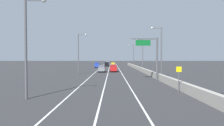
{
  "coord_description": "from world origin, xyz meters",
  "views": [
    {
      "loc": [
        -0.95,
        -4.92,
        4.06
      ],
      "look_at": [
        -1.06,
        37.3,
        2.85
      ],
      "focal_mm": 31.72,
      "sensor_mm": 36.0,
      "label": 1
    }
  ],
  "objects_px": {
    "car_white_2": "(108,63)",
    "car_blue_1": "(98,65)",
    "car_red_0": "(114,68)",
    "lamp_post_left_mid": "(80,51)",
    "speed_advisory_sign": "(179,78)",
    "lamp_post_right_fourth": "(133,54)",
    "car_yellow_4": "(114,64)",
    "car_gray_5": "(102,69)",
    "overhead_sign_gantry": "(153,54)",
    "lamp_post_right_second": "(161,49)",
    "car_black_3": "(107,64)",
    "lamp_post_left_near": "(29,41)",
    "lamp_post_right_third": "(142,52)"
  },
  "relations": [
    {
      "from": "car_yellow_4",
      "to": "car_gray_5",
      "type": "bearing_deg",
      "value": -95.75
    },
    {
      "from": "lamp_post_left_near",
      "to": "car_gray_5",
      "type": "distance_m",
      "value": 35.91
    },
    {
      "from": "car_white_2",
      "to": "car_blue_1",
      "type": "bearing_deg",
      "value": -99.53
    },
    {
      "from": "speed_advisory_sign",
      "to": "lamp_post_right_third",
      "type": "xyz_separation_m",
      "value": [
        1.59,
        38.67,
        3.86
      ]
    },
    {
      "from": "lamp_post_right_second",
      "to": "lamp_post_left_mid",
      "type": "height_order",
      "value": "same"
    },
    {
      "from": "speed_advisory_sign",
      "to": "car_black_3",
      "type": "bearing_deg",
      "value": 98.54
    },
    {
      "from": "lamp_post_left_near",
      "to": "car_blue_1",
      "type": "xyz_separation_m",
      "value": [
        2.21,
        58.26,
        -4.56
      ]
    },
    {
      "from": "overhead_sign_gantry",
      "to": "car_yellow_4",
      "type": "relative_size",
      "value": 1.77
    },
    {
      "from": "car_blue_1",
      "to": "car_yellow_4",
      "type": "xyz_separation_m",
      "value": [
        6.3,
        9.54,
        -0.11
      ]
    },
    {
      "from": "car_blue_1",
      "to": "car_black_3",
      "type": "bearing_deg",
      "value": 71.69
    },
    {
      "from": "speed_advisory_sign",
      "to": "lamp_post_left_mid",
      "type": "height_order",
      "value": "lamp_post_left_mid"
    },
    {
      "from": "lamp_post_right_second",
      "to": "lamp_post_left_near",
      "type": "relative_size",
      "value": 1.0
    },
    {
      "from": "lamp_post_left_near",
      "to": "car_white_2",
      "type": "xyz_separation_m",
      "value": [
        5.77,
        79.47,
        -4.56
      ]
    },
    {
      "from": "car_black_3",
      "to": "lamp_post_right_fourth",
      "type": "bearing_deg",
      "value": -15.0
    },
    {
      "from": "lamp_post_right_third",
      "to": "lamp_post_left_near",
      "type": "bearing_deg",
      "value": -112.3
    },
    {
      "from": "lamp_post_right_fourth",
      "to": "car_gray_5",
      "type": "relative_size",
      "value": 2.41
    },
    {
      "from": "car_blue_1",
      "to": "lamp_post_right_fourth",
      "type": "bearing_deg",
      "value": 27.81
    },
    {
      "from": "lamp_post_right_third",
      "to": "car_yellow_4",
      "type": "relative_size",
      "value": 2.3
    },
    {
      "from": "lamp_post_left_near",
      "to": "car_gray_5",
      "type": "xyz_separation_m",
      "value": [
        5.23,
        35.22,
        -4.66
      ]
    },
    {
      "from": "car_gray_5",
      "to": "car_blue_1",
      "type": "bearing_deg",
      "value": 97.48
    },
    {
      "from": "lamp_post_right_second",
      "to": "lamp_post_right_third",
      "type": "height_order",
      "value": "same"
    },
    {
      "from": "speed_advisory_sign",
      "to": "car_blue_1",
      "type": "bearing_deg",
      "value": 103.77
    },
    {
      "from": "lamp_post_right_fourth",
      "to": "car_white_2",
      "type": "bearing_deg",
      "value": 129.99
    },
    {
      "from": "lamp_post_left_mid",
      "to": "car_gray_5",
      "type": "xyz_separation_m",
      "value": [
        5.08,
        6.4,
        -4.66
      ]
    },
    {
      "from": "lamp_post_right_third",
      "to": "car_yellow_4",
      "type": "distance_m",
      "value": 27.59
    },
    {
      "from": "car_red_0",
      "to": "car_white_2",
      "type": "relative_size",
      "value": 0.99
    },
    {
      "from": "lamp_post_right_third",
      "to": "car_gray_5",
      "type": "xyz_separation_m",
      "value": [
        -12.01,
        -6.82,
        -4.66
      ]
    },
    {
      "from": "car_yellow_4",
      "to": "lamp_post_right_fourth",
      "type": "bearing_deg",
      "value": -11.47
    },
    {
      "from": "car_yellow_4",
      "to": "car_gray_5",
      "type": "relative_size",
      "value": 1.05
    },
    {
      "from": "overhead_sign_gantry",
      "to": "car_black_3",
      "type": "height_order",
      "value": "overhead_sign_gantry"
    },
    {
      "from": "lamp_post_right_fourth",
      "to": "car_gray_5",
      "type": "distance_m",
      "value": 33.35
    },
    {
      "from": "lamp_post_left_near",
      "to": "car_white_2",
      "type": "relative_size",
      "value": 2.35
    },
    {
      "from": "speed_advisory_sign",
      "to": "lamp_post_right_fourth",
      "type": "bearing_deg",
      "value": 88.76
    },
    {
      "from": "lamp_post_left_near",
      "to": "car_gray_5",
      "type": "relative_size",
      "value": 2.41
    },
    {
      "from": "lamp_post_left_mid",
      "to": "overhead_sign_gantry",
      "type": "bearing_deg",
      "value": -41.32
    },
    {
      "from": "car_white_2",
      "to": "car_yellow_4",
      "type": "distance_m",
      "value": 11.99
    },
    {
      "from": "car_red_0",
      "to": "lamp_post_left_mid",
      "type": "bearing_deg",
      "value": -138.77
    },
    {
      "from": "car_white_2",
      "to": "car_gray_5",
      "type": "distance_m",
      "value": 44.25
    },
    {
      "from": "car_blue_1",
      "to": "speed_advisory_sign",
      "type": "bearing_deg",
      "value": -76.23
    },
    {
      "from": "lamp_post_right_third",
      "to": "lamp_post_left_mid",
      "type": "distance_m",
      "value": 21.61
    },
    {
      "from": "car_red_0",
      "to": "car_black_3",
      "type": "bearing_deg",
      "value": 94.55
    },
    {
      "from": "car_red_0",
      "to": "lamp_post_right_second",
      "type": "bearing_deg",
      "value": -64.44
    },
    {
      "from": "overhead_sign_gantry",
      "to": "car_yellow_4",
      "type": "bearing_deg",
      "value": 97.31
    },
    {
      "from": "overhead_sign_gantry",
      "to": "lamp_post_right_third",
      "type": "xyz_separation_m",
      "value": [
        2.03,
        26.46,
        0.89
      ]
    },
    {
      "from": "lamp_post_right_fourth",
      "to": "car_black_3",
      "type": "bearing_deg",
      "value": 165.0
    },
    {
      "from": "lamp_post_right_second",
      "to": "car_blue_1",
      "type": "xyz_separation_m",
      "value": [
        -14.84,
        40.23,
        -4.56
      ]
    },
    {
      "from": "car_white_2",
      "to": "car_black_3",
      "type": "xyz_separation_m",
      "value": [
        0.02,
        -10.39,
        0.0
      ]
    },
    {
      "from": "car_yellow_4",
      "to": "car_gray_5",
      "type": "xyz_separation_m",
      "value": [
        -3.28,
        -32.57,
        0.01
      ]
    },
    {
      "from": "lamp_post_left_mid",
      "to": "lamp_post_right_fourth",
      "type": "bearing_deg",
      "value": 65.64
    },
    {
      "from": "car_blue_1",
      "to": "lamp_post_left_near",
      "type": "bearing_deg",
      "value": -92.17
    }
  ]
}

